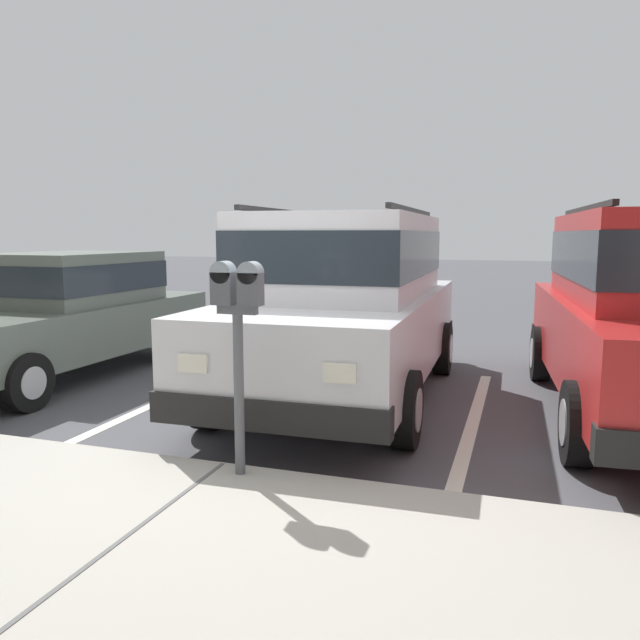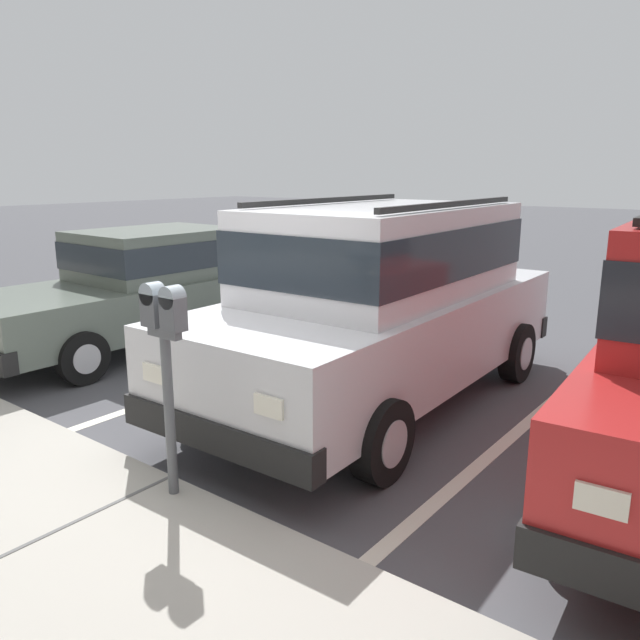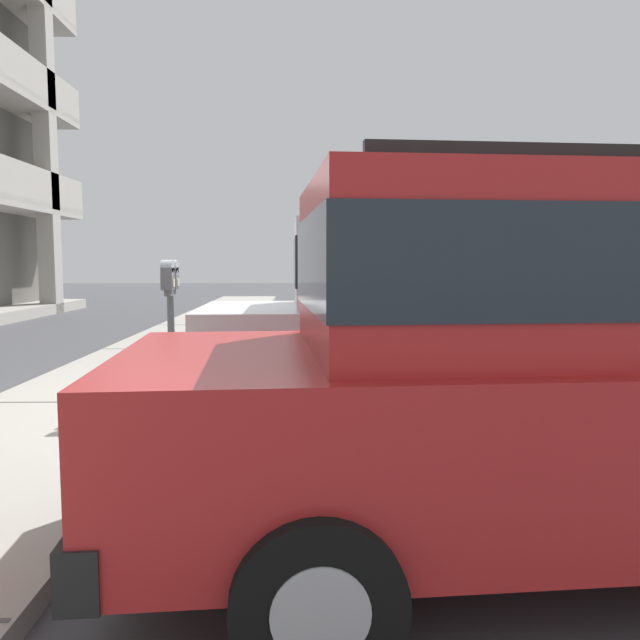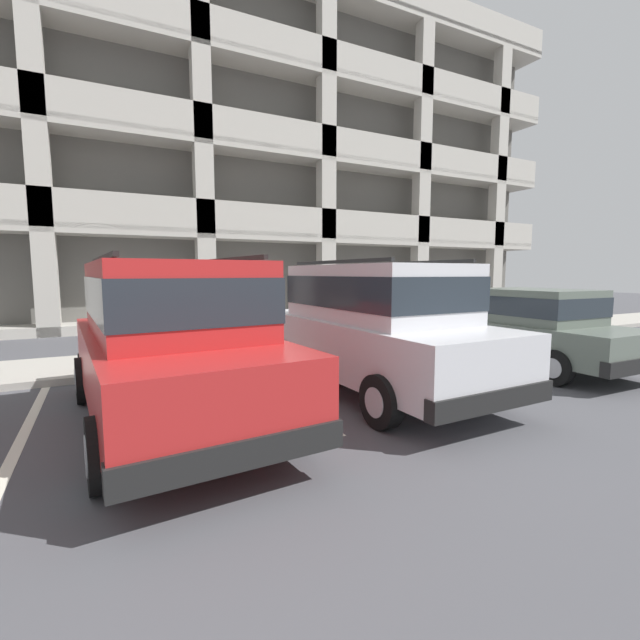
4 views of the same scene
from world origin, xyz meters
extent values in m
cube|color=#4C4C51|center=(0.00, 0.00, -0.05)|extent=(80.00, 80.00, 0.10)
cube|color=#ADA89E|center=(0.00, 1.30, 0.06)|extent=(40.00, 2.20, 0.12)
cube|color=#606060|center=(0.00, 1.30, 0.12)|extent=(0.03, 2.16, 0.00)
cube|color=silver|center=(-1.61, -1.40, 0.00)|extent=(0.12, 4.80, 0.01)
cube|color=silver|center=(1.61, -1.40, 0.00)|extent=(0.12, 4.80, 0.01)
cube|color=silver|center=(4.84, -1.40, 0.00)|extent=(0.12, 4.80, 0.01)
cube|color=silver|center=(-0.20, -2.31, 0.73)|extent=(1.95, 4.74, 0.80)
cube|color=silver|center=(-0.20, -2.36, 1.55)|extent=(1.69, 2.95, 0.84)
cube|color=#232B33|center=(-0.20, -2.36, 1.57)|extent=(1.71, 2.98, 0.46)
cube|color=black|center=(-0.25, 0.00, 0.45)|extent=(1.88, 0.20, 0.24)
cube|color=black|center=(-0.14, -4.62, 0.45)|extent=(1.88, 0.20, 0.24)
cube|color=silver|center=(0.31, 0.07, 0.81)|extent=(0.24, 0.04, 0.14)
cube|color=silver|center=(-0.83, 0.04, 0.81)|extent=(0.24, 0.04, 0.14)
cylinder|color=black|center=(0.67, -0.83, 0.33)|extent=(0.22, 0.66, 0.66)
cylinder|color=#B2B2B7|center=(0.67, -0.83, 0.33)|extent=(0.23, 0.37, 0.36)
cylinder|color=black|center=(-1.14, -0.87, 0.33)|extent=(0.22, 0.66, 0.66)
cylinder|color=#B2B2B7|center=(-1.14, -0.87, 0.33)|extent=(0.23, 0.37, 0.36)
cylinder|color=black|center=(0.74, -3.74, 0.33)|extent=(0.22, 0.66, 0.66)
cylinder|color=#B2B2B7|center=(0.74, -3.74, 0.33)|extent=(0.23, 0.37, 0.36)
cylinder|color=black|center=(-1.07, -3.78, 0.33)|extent=(0.22, 0.66, 0.66)
cylinder|color=#B2B2B7|center=(-1.07, -3.78, 0.33)|extent=(0.23, 0.37, 0.36)
cube|color=black|center=(0.49, -2.34, 2.01)|extent=(0.11, 2.62, 0.05)
cube|color=black|center=(-0.89, -2.37, 2.01)|extent=(0.11, 2.62, 0.05)
cube|color=silver|center=(-2.85, -0.02, 0.81)|extent=(0.24, 0.05, 0.14)
cylinder|color=black|center=(-2.45, -0.90, 0.33)|extent=(0.25, 0.67, 0.66)
cylinder|color=#B2B2B7|center=(-2.45, -0.90, 0.33)|extent=(0.25, 0.38, 0.36)
cylinder|color=black|center=(-2.24, -3.80, 0.33)|extent=(0.25, 0.67, 0.66)
cylinder|color=#B2B2B7|center=(-2.24, -3.80, 0.33)|extent=(0.25, 0.38, 0.36)
cube|color=#5B665B|center=(3.48, -2.13, 0.60)|extent=(1.77, 4.43, 0.60)
cube|color=#5B665B|center=(3.47, -2.43, 1.22)|extent=(1.53, 2.00, 0.64)
cube|color=#232B33|center=(3.47, -2.43, 1.24)|extent=(1.55, 2.03, 0.35)
cube|color=black|center=(3.44, -4.29, 0.42)|extent=(1.74, 0.19, 0.24)
cylinder|color=black|center=(4.33, -0.78, 0.30)|extent=(0.17, 0.60, 0.60)
cylinder|color=#B2B2B7|center=(4.33, -0.78, 0.30)|extent=(0.19, 0.33, 0.33)
cylinder|color=black|center=(2.67, -0.75, 0.30)|extent=(0.17, 0.60, 0.60)
cylinder|color=#B2B2B7|center=(2.67, -0.75, 0.30)|extent=(0.19, 0.33, 0.33)
cylinder|color=black|center=(4.29, -3.50, 0.30)|extent=(0.17, 0.60, 0.60)
cylinder|color=#B2B2B7|center=(4.29, -3.50, 0.30)|extent=(0.19, 0.33, 0.33)
cylinder|color=black|center=(2.62, -3.48, 0.30)|extent=(0.17, 0.60, 0.60)
cylinder|color=#B2B2B7|center=(2.62, -3.48, 0.30)|extent=(0.19, 0.33, 0.33)
cylinder|color=#595B60|center=(-0.20, 0.35, 0.68)|extent=(0.07, 0.07, 1.12)
cube|color=#595B60|center=(-0.20, 0.35, 1.27)|extent=(0.28, 0.06, 0.06)
cube|color=#515459|center=(-0.30, 0.35, 1.41)|extent=(0.15, 0.11, 0.22)
cylinder|color=#8C99A3|center=(-0.30, 0.35, 1.52)|extent=(0.15, 0.11, 0.15)
cube|color=#B7B293|center=(-0.30, 0.29, 1.37)|extent=(0.08, 0.01, 0.08)
cube|color=#515459|center=(-0.10, 0.35, 1.41)|extent=(0.15, 0.11, 0.22)
cylinder|color=#8C99A3|center=(-0.10, 0.35, 1.52)|extent=(0.15, 0.11, 0.15)
cube|color=#B7B293|center=(-0.10, 0.29, 1.37)|extent=(0.08, 0.01, 0.08)
camera|label=1|loc=(-2.02, 4.12, 1.77)|focal=35.00mm
camera|label=2|loc=(-3.42, 2.84, 2.29)|focal=35.00mm
camera|label=3|loc=(-6.44, -0.97, 1.57)|focal=35.00mm
camera|label=4|loc=(-3.96, -7.85, 1.85)|focal=24.00mm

